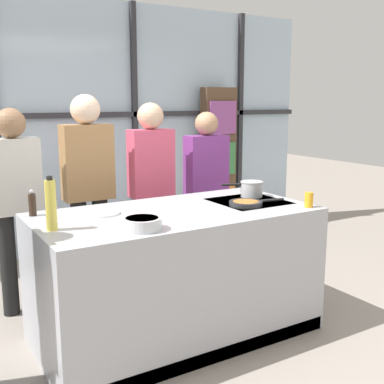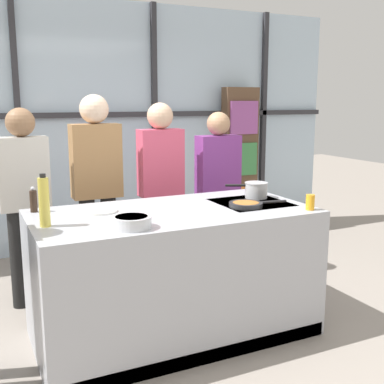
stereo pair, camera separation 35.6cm
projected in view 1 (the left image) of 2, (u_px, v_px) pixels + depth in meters
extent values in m
plane|color=gray|center=(177.00, 333.00, 3.57)|extent=(18.00, 18.00, 0.00)
cube|color=silver|center=(70.00, 128.00, 5.32)|extent=(6.40, 0.04, 2.80)
cube|color=#2D2D33|center=(71.00, 115.00, 5.25)|extent=(6.40, 0.06, 0.06)
cube|color=#2D2D33|center=(135.00, 126.00, 5.67)|extent=(0.06, 0.06, 2.80)
cube|color=#2D2D33|center=(240.00, 123.00, 6.45)|extent=(0.06, 0.06, 2.80)
cube|color=brown|center=(218.00, 161.00, 6.21)|extent=(0.46, 0.16, 1.86)
cube|color=orange|center=(222.00, 202.00, 6.23)|extent=(0.39, 0.03, 0.41)
cube|color=#3D8447|center=(222.00, 159.00, 6.12)|extent=(0.39, 0.03, 0.41)
cube|color=#994C93|center=(223.00, 117.00, 6.02)|extent=(0.39, 0.03, 0.41)
cube|color=#A8AAB2|center=(176.00, 273.00, 3.49)|extent=(1.98, 1.00, 0.93)
cube|color=black|center=(249.00, 202.00, 3.73)|extent=(0.52, 0.52, 0.01)
cube|color=black|center=(213.00, 356.00, 3.16)|extent=(1.94, 0.03, 0.10)
cylinder|color=#38383D|center=(246.00, 206.00, 3.56)|extent=(0.13, 0.13, 0.01)
cylinder|color=#38383D|center=(272.00, 203.00, 3.69)|extent=(0.13, 0.13, 0.01)
cylinder|color=#38383D|center=(226.00, 200.00, 3.77)|extent=(0.13, 0.13, 0.01)
cylinder|color=#38383D|center=(251.00, 197.00, 3.90)|extent=(0.13, 0.13, 0.01)
cylinder|color=black|center=(31.00, 261.00, 3.91)|extent=(0.13, 0.13, 0.82)
cylinder|color=black|center=(9.00, 265.00, 3.82)|extent=(0.13, 0.13, 0.82)
cube|color=beige|center=(14.00, 176.00, 3.73)|extent=(0.40, 0.18, 0.59)
sphere|color=#8C6647|center=(10.00, 123.00, 3.66)|extent=(0.23, 0.23, 0.23)
cylinder|color=black|center=(101.00, 247.00, 4.21)|extent=(0.13, 0.13, 0.88)
cylinder|color=black|center=(80.00, 250.00, 4.12)|extent=(0.13, 0.13, 0.88)
cube|color=#A37547|center=(87.00, 162.00, 4.02)|extent=(0.42, 0.19, 0.63)
sphere|color=beige|center=(85.00, 109.00, 3.94)|extent=(0.25, 0.25, 0.25)
cylinder|color=black|center=(161.00, 239.00, 4.52)|extent=(0.13, 0.13, 0.84)
cylinder|color=black|center=(144.00, 242.00, 4.42)|extent=(0.13, 0.13, 0.84)
cube|color=#DB4C6B|center=(151.00, 163.00, 4.33)|extent=(0.40, 0.18, 0.61)
sphere|color=#D8AD8C|center=(150.00, 116.00, 4.25)|extent=(0.24, 0.24, 0.24)
cylinder|color=#47382D|center=(214.00, 232.00, 4.82)|extent=(0.13, 0.13, 0.80)
cylinder|color=#47382D|center=(198.00, 235.00, 4.73)|extent=(0.13, 0.13, 0.80)
cube|color=#7A3384|center=(206.00, 165.00, 4.65)|extent=(0.42, 0.19, 0.57)
sphere|color=tan|center=(207.00, 124.00, 4.57)|extent=(0.22, 0.22, 0.22)
cylinder|color=#232326|center=(246.00, 204.00, 3.56)|extent=(0.25, 0.25, 0.03)
cylinder|color=#B26B2D|center=(246.00, 202.00, 3.56)|extent=(0.19, 0.19, 0.01)
cylinder|color=#232326|center=(272.00, 200.00, 3.64)|extent=(0.20, 0.06, 0.02)
cylinder|color=silver|center=(252.00, 189.00, 3.89)|extent=(0.18, 0.18, 0.13)
cylinder|color=silver|center=(252.00, 182.00, 3.87)|extent=(0.18, 0.18, 0.01)
cylinder|color=black|center=(231.00, 185.00, 3.86)|extent=(0.15, 0.08, 0.02)
cylinder|color=white|center=(102.00, 213.00, 3.30)|extent=(0.24, 0.24, 0.01)
cylinder|color=silver|center=(142.00, 224.00, 2.90)|extent=(0.24, 0.24, 0.07)
cylinder|color=#4C4C51|center=(142.00, 219.00, 2.90)|extent=(0.20, 0.20, 0.01)
cylinder|color=#E0CC4C|center=(51.00, 205.00, 2.86)|extent=(0.07, 0.07, 0.31)
cylinder|color=black|center=(49.00, 178.00, 2.83)|extent=(0.04, 0.04, 0.02)
cylinder|color=#332319|center=(32.00, 205.00, 3.24)|extent=(0.05, 0.05, 0.15)
sphere|color=#B2B2B7|center=(32.00, 192.00, 3.22)|extent=(0.03, 0.03, 0.03)
cylinder|color=orange|center=(309.00, 200.00, 3.50)|extent=(0.06, 0.06, 0.11)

